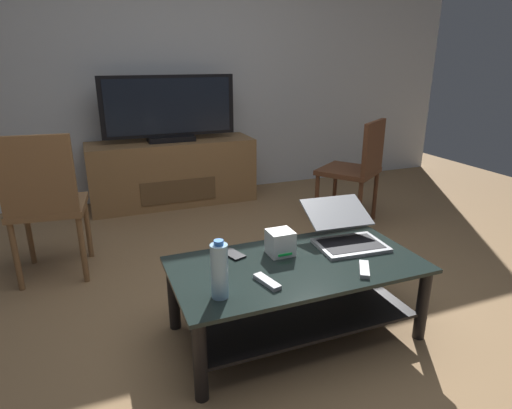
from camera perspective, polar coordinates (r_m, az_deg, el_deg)
ground_plane at (r=2.48m, az=2.72°, el=-14.70°), size 7.68×7.68×0.00m
back_wall at (r=4.48m, az=-11.11°, el=19.01°), size 6.40×0.12×2.80m
coffee_table at (r=2.22m, az=5.34°, el=-10.59°), size 1.24×0.64×0.40m
media_cabinet at (r=4.28m, az=-10.94°, el=4.22°), size 1.56×0.50×0.61m
television at (r=4.15m, az=-11.40°, el=12.15°), size 1.23×0.20×0.60m
dining_chair at (r=3.70m, az=13.30°, el=4.98°), size 0.61×0.61×0.89m
side_chair at (r=2.95m, az=-26.16°, el=0.53°), size 0.48×0.48×0.96m
laptop at (r=2.42m, az=11.67°, el=-3.51°), size 0.39×0.46×0.19m
router_box at (r=2.23m, az=3.28°, el=-5.04°), size 0.13×0.12×0.13m
water_bottle_near at (r=1.82m, az=-4.86°, el=-8.70°), size 0.07×0.07×0.26m
cell_phone at (r=2.24m, az=-3.11°, el=-6.56°), size 0.11×0.16×0.01m
tv_remote at (r=1.97m, az=1.48°, el=-10.18°), size 0.08×0.17×0.02m
soundbar_remote at (r=2.14m, az=14.14°, el=-8.32°), size 0.12×0.16×0.02m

